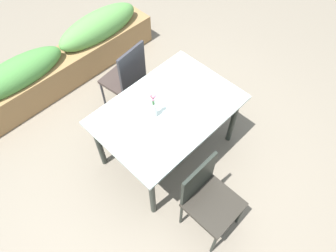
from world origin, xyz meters
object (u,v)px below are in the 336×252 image
Objects in this scene: chair_far_side at (127,77)px; dining_table at (168,113)px; planter_box at (65,59)px; chair_near_left at (208,197)px; flower_vase at (154,107)px.

dining_table is at bearing -106.85° from chair_far_side.
planter_box is (-0.11, 1.80, -0.36)m from dining_table.
flower_vase reaches higher than chair_near_left.
planter_box is (0.04, 1.77, -0.57)m from flower_vase.
chair_near_left is at bearing -94.59° from planter_box.
flower_vase is at bearing -91.37° from planter_box.
chair_far_side is at bearing 80.31° from dining_table.
dining_table is 0.26m from flower_vase.
planter_box is at bearing 93.49° from dining_table.
chair_far_side is at bearing -75.92° from planter_box.
planter_box is at bearing 96.92° from chair_far_side.
chair_far_side is 0.36× the size of planter_box.
chair_far_side is (0.46, 1.63, 0.03)m from chair_near_left.
chair_near_left is 0.96m from flower_vase.
chair_near_left is 0.33× the size of planter_box.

